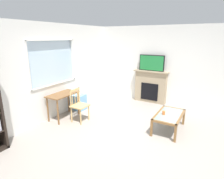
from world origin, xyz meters
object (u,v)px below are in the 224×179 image
(tv, at_px, (152,63))
(coffee_table, at_px, (169,116))
(wooden_chair, at_px, (79,105))
(plastic_drawer_unit, at_px, (79,102))
(fireplace, at_px, (150,87))
(sippy_cup, at_px, (164,113))
(desk_under_window, at_px, (63,98))

(tv, height_order, coffee_table, tv)
(wooden_chair, bearing_deg, plastic_drawer_unit, 40.61)
(fireplace, distance_m, sippy_cup, 2.13)
(plastic_drawer_unit, height_order, coffee_table, plastic_drawer_unit)
(tv, xyz_separation_m, sippy_cup, (-1.87, -0.98, -0.93))
(wooden_chair, relative_size, fireplace, 0.75)
(tv, bearing_deg, desk_under_window, 146.51)
(coffee_table, bearing_deg, wooden_chair, 107.27)
(desk_under_window, bearing_deg, wooden_chair, -84.01)
(desk_under_window, relative_size, fireplace, 0.76)
(coffee_table, xyz_separation_m, sippy_cup, (-0.10, 0.12, 0.10))
(fireplace, height_order, tv, tv)
(desk_under_window, height_order, plastic_drawer_unit, desk_under_window)
(tv, relative_size, coffee_table, 0.81)
(fireplace, height_order, sippy_cup, fireplace)
(wooden_chair, xyz_separation_m, plastic_drawer_unit, (0.66, 0.56, -0.22))
(desk_under_window, xyz_separation_m, coffee_table, (0.76, -2.77, -0.24))
(wooden_chair, distance_m, coffee_table, 2.37)
(coffee_table, bearing_deg, desk_under_window, 105.25)
(coffee_table, relative_size, sippy_cup, 11.77)
(sippy_cup, bearing_deg, desk_under_window, 103.96)
(tv, height_order, sippy_cup, tv)
(desk_under_window, relative_size, wooden_chair, 1.01)
(fireplace, bearing_deg, tv, 180.00)
(plastic_drawer_unit, distance_m, fireplace, 2.54)
(sippy_cup, bearing_deg, wooden_chair, 105.80)
(fireplace, bearing_deg, wooden_chair, 155.07)
(wooden_chair, relative_size, tv, 1.05)
(desk_under_window, xyz_separation_m, plastic_drawer_unit, (0.71, 0.05, -0.35))
(desk_under_window, relative_size, tv, 1.06)
(wooden_chair, height_order, plastic_drawer_unit, wooden_chair)
(fireplace, bearing_deg, coffee_table, -148.36)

